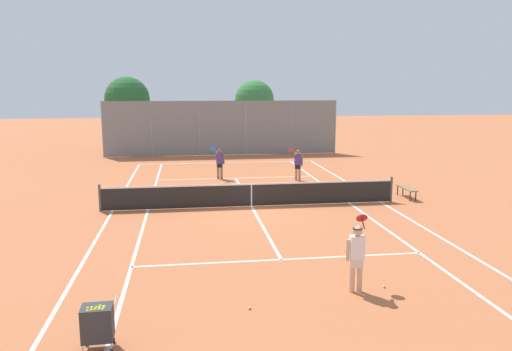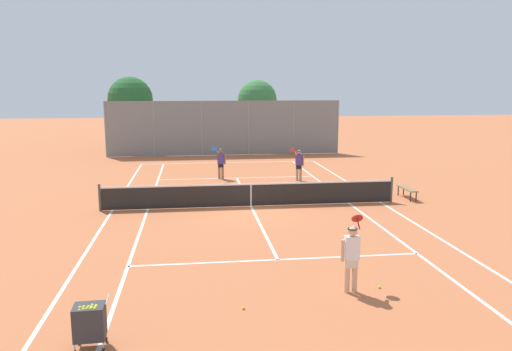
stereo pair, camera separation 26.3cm
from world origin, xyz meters
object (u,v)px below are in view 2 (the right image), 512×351
(player_near_side, at_px, (352,255))
(courtside_bench, at_px, (407,189))
(loose_tennis_ball_0, at_px, (243,308))
(ball_cart, at_px, (90,322))
(loose_tennis_ball_1, at_px, (379,287))
(tree_behind_right, at_px, (258,101))
(tennis_net, at_px, (251,194))
(player_far_right, at_px, (299,163))
(tree_behind_left, at_px, (130,101))
(player_far_left, at_px, (221,161))

(player_near_side, height_order, courtside_bench, player_near_side)
(loose_tennis_ball_0, distance_m, courtside_bench, 12.97)
(ball_cart, height_order, loose_tennis_ball_1, ball_cart)
(loose_tennis_ball_0, distance_m, tree_behind_right, 29.19)
(loose_tennis_ball_0, relative_size, loose_tennis_ball_1, 1.00)
(ball_cart, relative_size, loose_tennis_ball_1, 14.58)
(tree_behind_right, bearing_deg, courtside_bench, -77.68)
(tennis_net, relative_size, courtside_bench, 8.00)
(ball_cart, relative_size, tree_behind_right, 0.18)
(tree_behind_right, bearing_deg, player_near_side, -93.10)
(ball_cart, distance_m, player_far_right, 17.59)
(courtside_bench, distance_m, tree_behind_left, 23.54)
(tennis_net, bearing_deg, loose_tennis_ball_0, -97.78)
(ball_cart, distance_m, courtside_bench, 15.92)
(loose_tennis_ball_1, bearing_deg, ball_cart, -162.48)
(player_far_right, bearing_deg, loose_tennis_ball_0, -106.68)
(player_far_left, xyz_separation_m, courtside_bench, (7.77, -5.68, -0.52))
(tennis_net, height_order, courtside_bench, tennis_net)
(courtside_bench, bearing_deg, player_near_side, -120.70)
(player_far_left, bearing_deg, player_near_side, -81.76)
(tree_behind_right, bearing_deg, loose_tennis_ball_0, -98.21)
(tree_behind_left, bearing_deg, player_far_right, -54.55)
(loose_tennis_ball_1, bearing_deg, player_far_right, 85.85)
(tennis_net, xyz_separation_m, courtside_bench, (6.92, 0.60, -0.10))
(ball_cart, xyz_separation_m, tree_behind_left, (-2.65, 30.06, 3.22))
(player_far_right, xyz_separation_m, courtside_bench, (3.81, -4.65, -0.52))
(ball_cart, xyz_separation_m, courtside_bench, (11.20, 11.31, -0.12))
(tennis_net, height_order, player_far_right, player_far_right)
(courtside_bench, distance_m, tree_behind_right, 19.36)
(ball_cart, height_order, tree_behind_right, tree_behind_right)
(player_far_left, xyz_separation_m, tree_behind_right, (3.70, 12.96, 2.79))
(ball_cart, distance_m, tree_behind_left, 30.34)
(player_near_side, bearing_deg, ball_cart, -161.26)
(ball_cart, relative_size, loose_tennis_ball_0, 14.58)
(player_near_side, height_order, tree_behind_left, tree_behind_left)
(ball_cart, bearing_deg, loose_tennis_ball_0, 23.22)
(tennis_net, xyz_separation_m, ball_cart, (-4.28, -10.71, 0.02))
(player_near_side, xyz_separation_m, loose_tennis_ball_1, (0.77, 0.11, -0.89))
(player_far_right, bearing_deg, loose_tennis_ball_1, -94.15)
(loose_tennis_ball_1, bearing_deg, tree_behind_left, 107.84)
(tennis_net, distance_m, tree_behind_left, 20.80)
(courtside_bench, relative_size, tree_behind_left, 0.27)
(tennis_net, xyz_separation_m, player_near_side, (1.33, -8.81, 0.42))
(courtside_bench, bearing_deg, ball_cart, -134.70)
(player_near_side, bearing_deg, tennis_net, 98.60)
(tree_behind_right, bearing_deg, tree_behind_left, 179.36)
(tree_behind_left, bearing_deg, tennis_net, -70.30)
(loose_tennis_ball_1, bearing_deg, tennis_net, 103.56)
(player_far_right, relative_size, tree_behind_right, 0.33)
(ball_cart, xyz_separation_m, player_near_side, (5.61, 1.90, 0.39))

